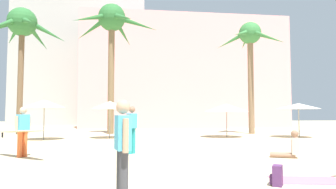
# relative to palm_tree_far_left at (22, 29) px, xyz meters

# --- Properties ---
(hotel_pink) EXTENTS (22.65, 8.24, 12.33)m
(hotel_pink) POSITION_rel_palm_tree_far_left_xyz_m (14.29, 11.50, -1.67)
(hotel_pink) COLOR pink
(hotel_pink) RESTS_ON ground
(hotel_tower_gray) EXTENTS (17.28, 9.48, 32.11)m
(hotel_tower_gray) POSITION_rel_palm_tree_far_left_xyz_m (1.40, 21.43, 8.22)
(hotel_tower_gray) COLOR #A8A8A3
(hotel_tower_gray) RESTS_ON ground
(palm_tree_far_left) EXTENTS (6.48, 6.09, 9.46)m
(palm_tree_far_left) POSITION_rel_palm_tree_far_left_xyz_m (0.00, 0.00, 0.00)
(palm_tree_far_left) COLOR brown
(palm_tree_far_left) RESTS_ON ground
(palm_tree_left) EXTENTS (6.61, 6.49, 9.89)m
(palm_tree_left) POSITION_rel_palm_tree_far_left_xyz_m (6.70, -0.51, 0.27)
(palm_tree_left) COLOR brown
(palm_tree_left) RESTS_ON ground
(palm_tree_center) EXTENTS (5.19, 5.39, 8.51)m
(palm_tree_center) POSITION_rel_palm_tree_far_left_xyz_m (17.17, -1.80, -0.97)
(palm_tree_center) COLOR #896B4C
(palm_tree_center) RESTS_ON ground
(cafe_umbrella_0) EXTENTS (2.66, 2.66, 2.16)m
(cafe_umbrella_0) POSITION_rel_palm_tree_far_left_xyz_m (18.69, -5.65, -5.86)
(cafe_umbrella_0) COLOR gray
(cafe_umbrella_0) RESTS_ON ground
(cafe_umbrella_1) EXTENTS (2.41, 2.41, 2.29)m
(cafe_umbrella_1) POSITION_rel_palm_tree_far_left_xyz_m (3.19, -5.47, -5.78)
(cafe_umbrella_1) COLOR gray
(cafe_umbrella_1) RESTS_ON ground
(cafe_umbrella_2) EXTENTS (2.78, 2.78, 2.12)m
(cafe_umbrella_2) POSITION_rel_palm_tree_far_left_xyz_m (14.21, -4.91, -5.97)
(cafe_umbrella_2) COLOR gray
(cafe_umbrella_2) RESTS_ON ground
(cafe_umbrella_3) EXTENTS (2.29, 2.29, 2.27)m
(cafe_umbrella_3) POSITION_rel_palm_tree_far_left_xyz_m (6.86, -4.73, -5.82)
(cafe_umbrella_3) COLOR gray
(cafe_umbrella_3) RESTS_ON ground
(beach_towel) EXTENTS (1.64, 1.10, 0.01)m
(beach_towel) POSITION_rel_palm_tree_far_left_xyz_m (11.90, -17.39, -7.83)
(beach_towel) COLOR #EF6684
(beach_towel) RESTS_ON ground
(backpack) EXTENTS (0.34, 0.35, 0.42)m
(backpack) POSITION_rel_palm_tree_far_left_xyz_m (11.02, -17.76, -7.64)
(backpack) COLOR #4C2956
(backpack) RESTS_ON ground
(person_far_left) EXTENTS (0.99, 0.72, 0.93)m
(person_far_left) POSITION_rel_palm_tree_far_left_xyz_m (13.41, -14.00, -7.51)
(person_far_left) COLOR #936B51
(person_far_left) RESTS_ON ground
(person_mid_left) EXTENTS (2.36, 2.22, 1.72)m
(person_mid_left) POSITION_rel_palm_tree_far_left_xyz_m (4.37, -12.80, -6.91)
(person_mid_left) COLOR orange
(person_mid_left) RESTS_ON ground
(person_near_left) EXTENTS (0.30, 0.61, 1.71)m
(person_near_left) POSITION_rel_palm_tree_far_left_xyz_m (7.88, -18.54, -6.90)
(person_near_left) COLOR #3D3D42
(person_near_left) RESTS_ON ground
(person_far_right) EXTENTS (0.45, 0.54, 1.76)m
(person_far_right) POSITION_rel_palm_tree_far_left_xyz_m (8.11, -12.27, -6.87)
(person_far_right) COLOR teal
(person_far_right) RESTS_ON ground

